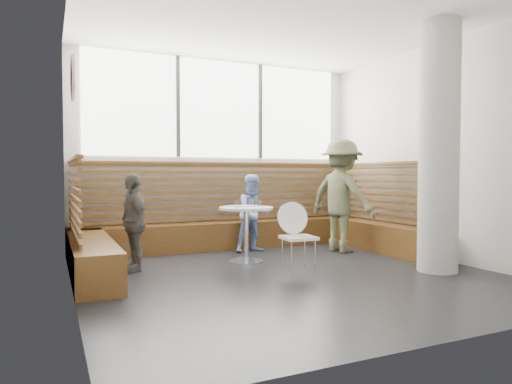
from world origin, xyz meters
name	(u,v)px	position (x,y,z in m)	size (l,w,h in m)	color
room	(289,146)	(0.00, 0.00, 1.60)	(5.00, 5.00, 3.20)	silver
booth	(236,227)	(0.00, 1.77, 0.41)	(5.00, 2.50, 1.44)	#472C11
concrete_column	(439,147)	(1.85, -0.60, 1.60)	(0.50, 0.50, 3.20)	gray
wall_art	(72,78)	(-2.46, 0.40, 2.30)	(0.50, 0.50, 0.03)	white
cafe_table	(246,223)	(-0.17, 0.97, 0.57)	(0.77, 0.77, 0.79)	silver
cafe_chair	(296,231)	(0.21, 0.21, 0.52)	(0.43, 0.42, 0.89)	white
adult_man	(342,196)	(1.61, 1.17, 0.91)	(1.17, 0.67, 1.81)	#565B3C
child_back	(254,213)	(0.29, 1.73, 0.63)	(0.61, 0.47, 1.25)	#7B97D5
child_left	(133,222)	(-1.72, 1.09, 0.63)	(0.74, 0.31, 1.27)	#4F4D47
plate_near	(233,206)	(-0.31, 1.11, 0.80)	(0.22, 0.22, 0.02)	white
plate_far	(244,206)	(-0.13, 1.11, 0.80)	(0.22, 0.22, 0.02)	white
glass_left	(236,204)	(-0.36, 0.87, 0.84)	(0.07, 0.07, 0.10)	white
glass_mid	(252,203)	(-0.11, 0.90, 0.85)	(0.07, 0.07, 0.12)	white
glass_right	(260,203)	(0.04, 0.96, 0.84)	(0.06, 0.06, 0.10)	white
menu_card	(252,208)	(-0.17, 0.76, 0.79)	(0.20, 0.14, 0.00)	#A5C64C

